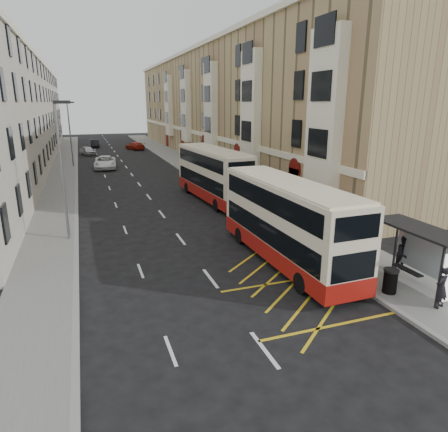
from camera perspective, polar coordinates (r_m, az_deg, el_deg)
name	(u,v)px	position (r m, az deg, el deg)	size (l,w,h in m)	color
ground	(242,320)	(15.80, 2.60, -14.65)	(200.00, 200.00, 0.00)	black
pavement_right	(208,176)	(45.28, -2.27, 5.78)	(4.00, 120.00, 0.15)	slate
pavement_left	(61,185)	(43.38, -22.27, 4.16)	(3.00, 120.00, 0.15)	slate
kerb_right	(191,177)	(44.74, -4.73, 5.62)	(0.25, 120.00, 0.15)	gray
kerb_left	(77,184)	(43.32, -20.29, 4.34)	(0.25, 120.00, 0.15)	gray
road_markings	(122,162)	(58.37, -14.35, 7.52)	(10.00, 110.00, 0.01)	silver
terrace_right	(221,106)	(61.33, -0.42, 15.44)	(10.75, 79.00, 15.25)	tan
terrace_left	(9,115)	(58.68, -28.32, 12.60)	(9.18, 79.00, 13.25)	beige
bus_shelter	(427,246)	(19.14, 27.06, -3.82)	(1.65, 4.25, 2.70)	black
guard_railing	(307,236)	(22.76, 11.83, -2.80)	(0.06, 6.56, 1.01)	red
street_lamp_near	(62,164)	(24.84, -22.16, 6.90)	(0.93, 0.18, 8.00)	slate
street_lamp_far	(70,131)	(54.70, -21.12, 11.32)	(0.93, 0.18, 8.00)	slate
double_decker_front	(287,222)	(20.54, 8.93, -0.83)	(2.67, 10.78, 4.28)	beige
double_decker_rear	(213,174)	(33.64, -1.59, 5.97)	(3.30, 11.08, 4.36)	beige
litter_bin	(390,281)	(18.67, 22.66, -8.50)	(0.65, 0.65, 1.07)	black
pedestrian_near	(442,287)	(18.09, 28.66, -8.94)	(0.64, 0.42, 1.75)	black
pedestrian_mid	(404,254)	(21.08, 24.32, -4.95)	(0.86, 0.67, 1.77)	black
pedestrian_far	(342,246)	(20.90, 16.50, -4.14)	(1.11, 0.46, 1.90)	black
white_van	(105,162)	(52.71, -16.61, 7.35)	(2.59, 5.62, 1.56)	white
car_silver	(88,151)	(67.30, -18.88, 8.81)	(1.62, 4.04, 1.38)	#B6B9BF
car_dark	(95,144)	(78.70, -17.98, 9.81)	(1.48, 4.23, 1.39)	black
car_red	(135,146)	(73.00, -12.60, 9.76)	(1.90, 4.66, 1.35)	#A82313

